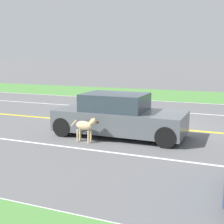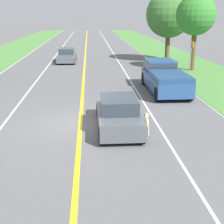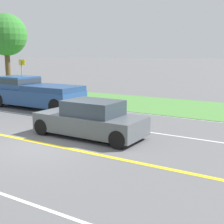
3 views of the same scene
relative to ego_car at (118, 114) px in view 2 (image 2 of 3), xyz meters
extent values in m
plane|color=#5B5B5E|center=(-1.68, 0.66, -0.66)|extent=(400.00, 400.00, 0.00)
cube|color=yellow|center=(-1.68, 0.66, -0.66)|extent=(0.18, 160.00, 0.01)
cube|color=white|center=(1.82, 0.66, -0.66)|extent=(0.10, 160.00, 0.01)
cube|color=white|center=(-5.18, 0.66, -0.66)|extent=(0.10, 160.00, 0.01)
cube|color=#51565B|center=(0.00, 0.04, -0.14)|extent=(1.77, 4.33, 0.69)
cube|color=#2D3842|center=(0.00, -0.13, 0.49)|extent=(1.52, 2.08, 0.56)
cylinder|color=black|center=(0.80, 1.79, -0.34)|extent=(0.22, 0.64, 0.64)
cylinder|color=black|center=(0.80, -1.71, -0.34)|extent=(0.22, 0.64, 0.64)
cylinder|color=black|center=(-0.80, 1.79, -0.34)|extent=(0.22, 0.64, 0.64)
cylinder|color=black|center=(-0.80, -1.71, -0.34)|extent=(0.22, 0.64, 0.64)
ellipsoid|color=#D1B784|center=(1.13, -0.73, -0.14)|extent=(0.26, 0.61, 0.28)
cylinder|color=#D1B784|center=(1.22, -0.53, -0.47)|extent=(0.06, 0.06, 0.39)
cylinder|color=#D1B784|center=(1.17, -0.94, -0.47)|extent=(0.06, 0.06, 0.39)
cylinder|color=#D1B784|center=(1.09, -0.51, -0.47)|extent=(0.06, 0.06, 0.39)
cylinder|color=#D1B784|center=(1.04, -0.92, -0.47)|extent=(0.06, 0.06, 0.39)
cylinder|color=#D1B784|center=(1.16, -0.48, -0.03)|extent=(0.14, 0.18, 0.16)
sphere|color=#D1B784|center=(1.17, -0.37, 0.03)|extent=(0.22, 0.22, 0.20)
ellipsoid|color=#331E14|center=(1.19, -0.24, 0.02)|extent=(0.10, 0.10, 0.08)
cone|color=tan|center=(1.23, -0.39, 0.11)|extent=(0.07, 0.07, 0.09)
cone|color=tan|center=(1.12, -0.38, 0.11)|extent=(0.07, 0.07, 0.09)
cylinder|color=#D1B784|center=(1.08, -1.11, -0.09)|extent=(0.07, 0.22, 0.22)
cube|color=#284C84|center=(3.58, 6.40, 0.01)|extent=(2.10, 5.69, 0.85)
cube|color=#284C84|center=(3.58, 8.05, 0.80)|extent=(1.84, 2.15, 0.72)
cube|color=#2D3842|center=(3.58, 8.05, 0.90)|extent=(1.87, 2.17, 0.32)
cube|color=navy|center=(3.58, 5.21, 0.59)|extent=(2.05, 3.23, 0.30)
cylinder|color=black|center=(4.54, 8.65, -0.24)|extent=(0.22, 0.85, 0.85)
cylinder|color=black|center=(4.54, 4.15, -0.24)|extent=(0.22, 0.85, 0.85)
cylinder|color=black|center=(2.62, 8.65, -0.24)|extent=(0.22, 0.85, 0.85)
cylinder|color=black|center=(2.62, 4.15, -0.24)|extent=(0.22, 0.85, 0.85)
cube|color=#51565B|center=(-3.51, 19.77, -0.16)|extent=(1.77, 4.54, 0.67)
cube|color=#2D3842|center=(-3.51, 19.95, 0.44)|extent=(1.52, 2.18, 0.53)
cylinder|color=black|center=(-4.31, 17.90, -0.36)|extent=(0.22, 0.61, 0.61)
cylinder|color=black|center=(-4.31, 21.65, -0.36)|extent=(0.22, 0.61, 0.61)
cylinder|color=black|center=(-2.71, 17.90, -0.36)|extent=(0.22, 0.61, 0.61)
cylinder|color=black|center=(-2.71, 21.65, -0.36)|extent=(0.22, 0.61, 0.61)
cylinder|color=brown|center=(7.76, 13.85, 1.13)|extent=(0.41, 0.41, 3.58)
sphere|color=#337A2D|center=(7.76, 13.85, 4.00)|extent=(3.34, 3.34, 3.34)
cylinder|color=brown|center=(6.85, 19.29, 0.94)|extent=(0.46, 0.46, 3.21)
sphere|color=#3D7033|center=(6.85, 19.29, 4.04)|extent=(4.61, 4.61, 4.61)
cylinder|color=gray|center=(6.66, 11.04, 0.73)|extent=(0.08, 0.08, 2.79)
cube|color=yellow|center=(6.71, 11.04, 1.88)|extent=(0.03, 0.64, 0.40)
camera|label=1|loc=(9.58, 3.67, 2.00)|focal=50.00mm
camera|label=2|loc=(-1.20, -12.83, 4.18)|focal=50.00mm
camera|label=3|loc=(-9.52, -6.90, 2.52)|focal=50.00mm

